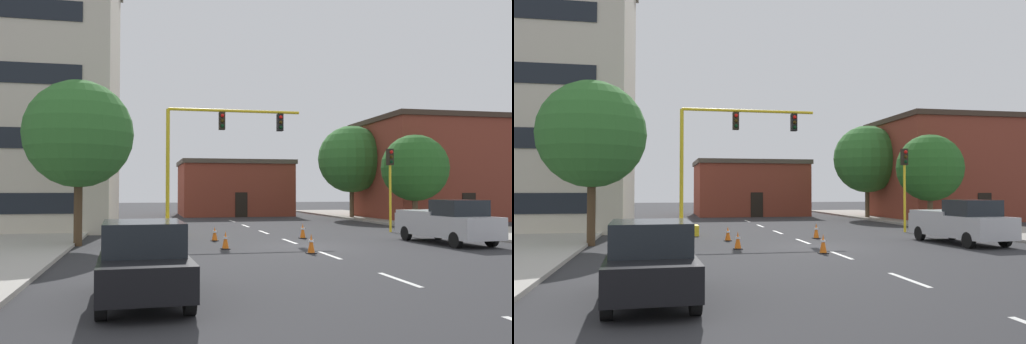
% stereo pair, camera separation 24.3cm
% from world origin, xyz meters
% --- Properties ---
extents(ground_plane, '(160.00, 160.00, 0.00)m').
position_xyz_m(ground_plane, '(0.00, 0.00, 0.00)').
color(ground_plane, '#2D2D30').
extents(sidewalk_left, '(6.00, 56.00, 0.14)m').
position_xyz_m(sidewalk_left, '(-12.65, 8.00, 0.07)').
color(sidewalk_left, '#B2ADA3').
rests_on(sidewalk_left, ground_plane).
extents(sidewalk_right, '(6.00, 56.00, 0.14)m').
position_xyz_m(sidewalk_right, '(12.65, 8.00, 0.07)').
color(sidewalk_right, '#9E998E').
rests_on(sidewalk_right, ground_plane).
extents(lane_stripe_seg_1, '(0.16, 2.40, 0.01)m').
position_xyz_m(lane_stripe_seg_1, '(0.00, -8.50, 0.00)').
color(lane_stripe_seg_1, silver).
rests_on(lane_stripe_seg_1, ground_plane).
extents(lane_stripe_seg_2, '(0.16, 2.40, 0.01)m').
position_xyz_m(lane_stripe_seg_2, '(0.00, -3.00, 0.00)').
color(lane_stripe_seg_2, silver).
rests_on(lane_stripe_seg_2, ground_plane).
extents(lane_stripe_seg_3, '(0.16, 2.40, 0.01)m').
position_xyz_m(lane_stripe_seg_3, '(0.00, 2.50, 0.00)').
color(lane_stripe_seg_3, silver).
rests_on(lane_stripe_seg_3, ground_plane).
extents(lane_stripe_seg_4, '(0.16, 2.40, 0.01)m').
position_xyz_m(lane_stripe_seg_4, '(0.00, 8.00, 0.00)').
color(lane_stripe_seg_4, silver).
rests_on(lane_stripe_seg_4, ground_plane).
extents(lane_stripe_seg_5, '(0.16, 2.40, 0.01)m').
position_xyz_m(lane_stripe_seg_5, '(0.00, 13.50, 0.00)').
color(lane_stripe_seg_5, silver).
rests_on(lane_stripe_seg_5, ground_plane).
extents(lane_stripe_seg_6, '(0.16, 2.40, 0.01)m').
position_xyz_m(lane_stripe_seg_6, '(0.00, 19.00, 0.00)').
color(lane_stripe_seg_6, silver).
rests_on(lane_stripe_seg_6, ground_plane).
extents(building_brick_center, '(10.40, 8.89, 5.19)m').
position_xyz_m(building_brick_center, '(1.79, 29.08, 2.61)').
color(building_brick_center, brown).
rests_on(building_brick_center, ground_plane).
extents(building_row_right, '(10.90, 10.38, 8.30)m').
position_xyz_m(building_row_right, '(16.91, 18.61, 4.16)').
color(building_row_right, brown).
rests_on(building_row_right, ground_plane).
extents(traffic_signal_gantry, '(8.15, 1.20, 6.83)m').
position_xyz_m(traffic_signal_gantry, '(-4.51, 6.78, 2.19)').
color(traffic_signal_gantry, yellow).
rests_on(traffic_signal_gantry, ground_plane).
extents(traffic_light_pole_right, '(0.32, 0.47, 4.80)m').
position_xyz_m(traffic_light_pole_right, '(7.17, 6.56, 3.53)').
color(traffic_light_pole_right, yellow).
rests_on(traffic_light_pole_right, ground_plane).
extents(tree_right_mid, '(4.50, 4.50, 6.17)m').
position_xyz_m(tree_right_mid, '(11.20, 11.11, 3.91)').
color(tree_right_mid, brown).
rests_on(tree_right_mid, ground_plane).
extents(tree_left_near, '(4.69, 4.69, 7.22)m').
position_xyz_m(tree_left_near, '(-9.54, 2.37, 4.86)').
color(tree_left_near, '#4C3823').
rests_on(tree_left_near, ground_plane).
extents(tree_right_far, '(5.64, 5.64, 7.83)m').
position_xyz_m(tree_right_far, '(10.42, 20.33, 5.01)').
color(tree_right_far, brown).
rests_on(tree_right_far, ground_plane).
extents(pickup_truck_silver, '(2.44, 5.55, 1.99)m').
position_xyz_m(pickup_truck_silver, '(6.69, -0.03, 0.97)').
color(pickup_truck_silver, '#BCBCC1').
rests_on(pickup_truck_silver, ground_plane).
extents(sedan_black_near_left, '(2.01, 4.56, 1.74)m').
position_xyz_m(sedan_black_near_left, '(-6.80, -9.91, 0.89)').
color(sedan_black_near_left, black).
rests_on(sedan_black_near_left, ground_plane).
extents(traffic_cone_roadside_a, '(0.36, 0.36, 0.75)m').
position_xyz_m(traffic_cone_roadside_a, '(-0.50, -2.36, 0.37)').
color(traffic_cone_roadside_a, black).
rests_on(traffic_cone_roadside_a, ground_plane).
extents(traffic_cone_roadside_b, '(0.36, 0.36, 0.68)m').
position_xyz_m(traffic_cone_roadside_b, '(-3.44, 3.37, 0.34)').
color(traffic_cone_roadside_b, black).
rests_on(traffic_cone_roadside_b, ground_plane).
extents(traffic_cone_roadside_c, '(0.36, 0.36, 0.73)m').
position_xyz_m(traffic_cone_roadside_c, '(-3.48, -0.20, 0.36)').
color(traffic_cone_roadside_c, black).
rests_on(traffic_cone_roadside_c, ground_plane).
extents(traffic_cone_roadside_d, '(0.36, 0.36, 0.77)m').
position_xyz_m(traffic_cone_roadside_d, '(1.04, 3.76, 0.38)').
color(traffic_cone_roadside_d, black).
rests_on(traffic_cone_roadside_d, ground_plane).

